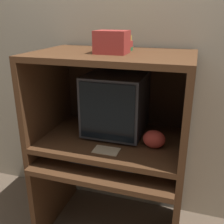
# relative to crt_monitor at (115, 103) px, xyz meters

# --- Properties ---
(wall_back) EXTENTS (6.00, 0.06, 2.60)m
(wall_back) POSITION_rel_crt_monitor_xyz_m (0.00, 0.30, 0.28)
(wall_back) COLOR gray
(wall_back) RESTS_ON ground_plane
(desk_base) EXTENTS (1.03, 0.72, 0.67)m
(desk_base) POSITION_rel_crt_monitor_xyz_m (0.00, -0.13, -0.59)
(desk_base) COLOR #4C2D19
(desk_base) RESTS_ON ground_plane
(desk_monitor_shelf) EXTENTS (1.03, 0.67, 0.13)m
(desk_monitor_shelf) POSITION_rel_crt_monitor_xyz_m (0.00, -0.09, -0.25)
(desk_monitor_shelf) COLOR #4C2D19
(desk_monitor_shelf) RESTS_ON desk_base
(hutch_upper) EXTENTS (1.03, 0.67, 0.59)m
(hutch_upper) POSITION_rel_crt_monitor_xyz_m (0.00, -0.05, 0.17)
(hutch_upper) COLOR #4C2D19
(hutch_upper) RESTS_ON desk_monitor_shelf
(crt_monitor) EXTENTS (0.40, 0.42, 0.44)m
(crt_monitor) POSITION_rel_crt_monitor_xyz_m (0.00, 0.00, 0.00)
(crt_monitor) COLOR #333338
(crt_monitor) RESTS_ON desk_monitor_shelf
(keyboard) EXTENTS (0.45, 0.15, 0.03)m
(keyboard) POSITION_rel_crt_monitor_xyz_m (-0.01, -0.22, -0.34)
(keyboard) COLOR #2D2D30
(keyboard) RESTS_ON desk_base
(mouse) EXTENTS (0.06, 0.04, 0.03)m
(mouse) POSITION_rel_crt_monitor_xyz_m (0.26, -0.21, -0.34)
(mouse) COLOR #28282B
(mouse) RESTS_ON desk_base
(snack_bag) EXTENTS (0.14, 0.11, 0.12)m
(snack_bag) POSITION_rel_crt_monitor_xyz_m (0.31, -0.15, -0.17)
(snack_bag) COLOR #BC382D
(snack_bag) RESTS_ON desk_monitor_shelf
(book_stack) EXTENTS (0.19, 0.14, 0.10)m
(book_stack) POSITION_rel_crt_monitor_xyz_m (0.01, 0.00, 0.41)
(book_stack) COLOR #236638
(book_stack) RESTS_ON hutch_upper
(paper_card) EXTENTS (0.16, 0.11, 0.00)m
(paper_card) POSITION_rel_crt_monitor_xyz_m (0.03, -0.29, -0.22)
(paper_card) COLOR #CCB28C
(paper_card) RESTS_ON desk_monitor_shelf
(storage_box) EXTENTS (0.19, 0.16, 0.13)m
(storage_box) POSITION_rel_crt_monitor_xyz_m (0.02, -0.13, 0.43)
(storage_box) COLOR maroon
(storage_box) RESTS_ON hutch_upper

